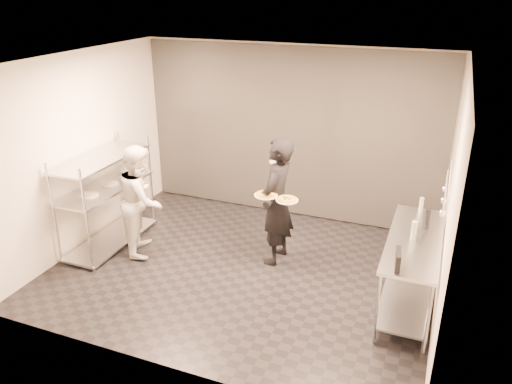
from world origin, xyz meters
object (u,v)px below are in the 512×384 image
at_px(bottle_green, 414,230).
at_px(bottle_clear, 421,204).
at_px(salad_plate, 278,160).
at_px(pos_monitor, 398,259).
at_px(pizza_plate_far, 287,199).
at_px(prep_counter, 412,260).
at_px(chef, 141,200).
at_px(waiter, 277,202).
at_px(bottle_dark, 427,219).
at_px(pizza_plate_near, 266,194).
at_px(pass_rack, 106,196).

xyz_separation_m(bottle_green, bottle_clear, (0.02, 0.83, -0.02)).
relative_size(salad_plate, bottle_clear, 1.37).
bearing_deg(pos_monitor, pizza_plate_far, 140.52).
height_order(prep_counter, chef, chef).
height_order(waiter, bottle_clear, waiter).
relative_size(pizza_plate_far, bottle_dark, 1.19).
relative_size(pizza_plate_near, pos_monitor, 1.21).
bearing_deg(prep_counter, waiter, 166.62).
bearing_deg(pizza_plate_near, chef, -171.94).
relative_size(bottle_green, bottle_dark, 0.91).
relative_size(prep_counter, pizza_plate_near, 5.77).
relative_size(pizza_plate_far, pos_monitor, 1.14).
height_order(pos_monitor, bottle_clear, pos_monitor).
bearing_deg(pizza_plate_far, bottle_dark, 2.49).
bearing_deg(bottle_clear, waiter, -168.92).
relative_size(pos_monitor, bottle_dark, 1.04).
distance_m(pizza_plate_far, bottle_green, 1.64).
bearing_deg(pass_rack, pizza_plate_far, 5.29).
distance_m(salad_plate, pos_monitor, 2.36).
distance_m(pizza_plate_far, pos_monitor, 1.80).
bearing_deg(bottle_clear, bottle_green, -91.35).
bearing_deg(bottle_clear, pizza_plate_far, -161.32).
bearing_deg(bottle_dark, prep_counter, -106.38).
bearing_deg(pos_monitor, chef, 161.53).
distance_m(pass_rack, bottle_green, 4.31).
height_order(chef, salad_plate, chef).
height_order(salad_plate, bottle_green, salad_plate).
height_order(salad_plate, bottle_dark, salad_plate).
height_order(pass_rack, pos_monitor, pass_rack).
distance_m(pizza_plate_near, bottle_green, 1.94).
xyz_separation_m(pizza_plate_far, bottle_dark, (1.74, 0.08, -0.00)).
xyz_separation_m(salad_plate, bottle_clear, (1.93, 0.06, -0.37)).
height_order(pizza_plate_near, bottle_dark, bottle_dark).
xyz_separation_m(pass_rack, bottle_green, (4.31, -0.03, 0.26)).
height_order(pizza_plate_far, bottle_dark, bottle_dark).
relative_size(pass_rack, pizza_plate_near, 5.13).
height_order(bottle_green, bottle_dark, bottle_dark).
height_order(chef, bottle_green, chef).
bearing_deg(salad_plate, bottle_green, -21.80).
distance_m(prep_counter, pos_monitor, 0.83).
bearing_deg(bottle_green, chef, 179.40).
xyz_separation_m(pizza_plate_near, bottle_green, (1.92, -0.29, -0.03)).
height_order(pizza_plate_near, salad_plate, salad_plate).
bearing_deg(bottle_dark, bottle_clear, 101.65).
distance_m(pizza_plate_near, pizza_plate_far, 0.30).
bearing_deg(waiter, prep_counter, 80.21).
bearing_deg(waiter, pizza_plate_far, 50.58).
height_order(prep_counter, bottle_clear, bottle_clear).
distance_m(bottle_green, bottle_clear, 0.83).
bearing_deg(bottle_clear, chef, -168.03).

